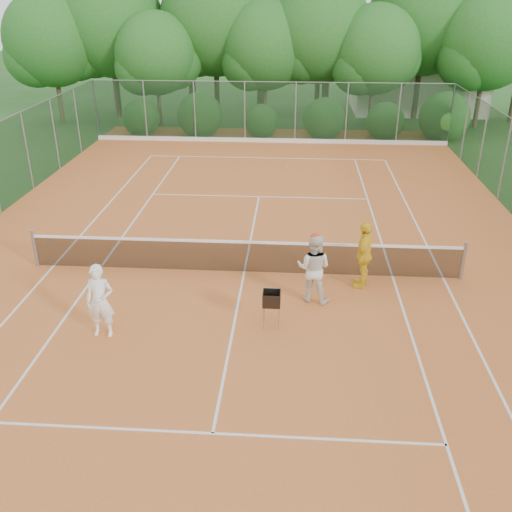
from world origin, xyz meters
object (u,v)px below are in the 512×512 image
(player_yellow, at_px, (364,255))
(ball_hopper, at_px, (272,299))
(player_center_grp, at_px, (314,268))
(player_white, at_px, (100,301))

(player_yellow, bearing_deg, ball_hopper, -30.76)
(player_center_grp, bearing_deg, player_white, -157.97)
(player_center_grp, height_order, ball_hopper, player_center_grp)
(player_white, bearing_deg, ball_hopper, 8.47)
(ball_hopper, bearing_deg, player_yellow, 49.83)
(player_yellow, bearing_deg, player_white, -49.19)
(player_white, xyz_separation_m, ball_hopper, (3.81, 0.64, -0.16))
(ball_hopper, bearing_deg, player_white, -163.63)
(player_center_grp, height_order, player_yellow, player_center_grp)
(player_center_grp, xyz_separation_m, ball_hopper, (-0.99, -1.30, -0.19))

